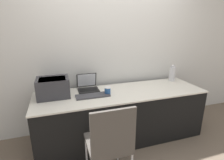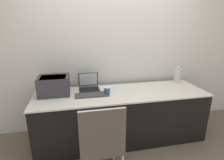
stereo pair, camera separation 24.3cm
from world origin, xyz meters
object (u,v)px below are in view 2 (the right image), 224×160
at_px(laptop_left, 89,86).
at_px(coffee_cup, 107,91).
at_px(metal_pitcher, 178,75).
at_px(chair, 101,140).
at_px(external_keyboard, 92,95).
at_px(printer, 54,85).

bearing_deg(laptop_left, coffee_cup, -49.23).
distance_m(metal_pitcher, chair, 1.75).
xyz_separation_m(laptop_left, external_keyboard, (0.02, -0.27, -0.04)).
bearing_deg(metal_pitcher, laptop_left, 179.95).
height_order(laptop_left, external_keyboard, laptop_left).
bearing_deg(metal_pitcher, chair, -145.33).
relative_size(external_keyboard, metal_pitcher, 1.63).
bearing_deg(chair, external_keyboard, 91.35).
bearing_deg(external_keyboard, printer, 162.66).
xyz_separation_m(external_keyboard, chair, (0.02, -0.71, -0.21)).
xyz_separation_m(laptop_left, chair, (0.03, -0.98, -0.25)).
xyz_separation_m(coffee_cup, metal_pitcher, (1.22, 0.26, 0.08)).
bearing_deg(metal_pitcher, external_keyboard, -169.29).
bearing_deg(coffee_cup, external_keyboard, -176.99).
xyz_separation_m(printer, external_keyboard, (0.49, -0.15, -0.13)).
bearing_deg(coffee_cup, metal_pitcher, 12.00).
distance_m(printer, metal_pitcher, 1.93).
xyz_separation_m(printer, laptop_left, (0.48, 0.12, -0.09)).
distance_m(laptop_left, coffee_cup, 0.35).
distance_m(laptop_left, external_keyboard, 0.28).
bearing_deg(laptop_left, chair, -88.08).
bearing_deg(laptop_left, external_keyboard, -86.61).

